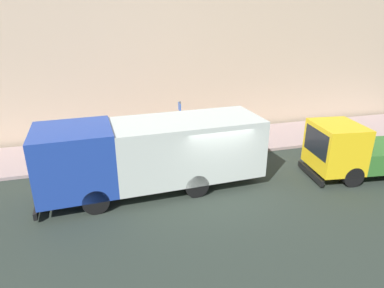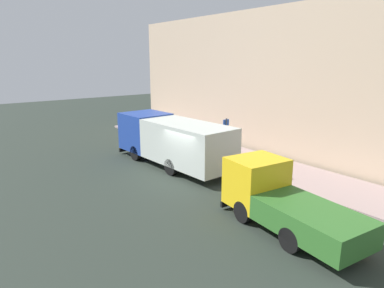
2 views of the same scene
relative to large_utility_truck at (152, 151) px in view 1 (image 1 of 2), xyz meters
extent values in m
plane|color=#2A332B|center=(-0.76, -2.36, -1.56)|extent=(80.00, 80.00, 0.00)
cube|color=#A78E8C|center=(4.07, -2.36, -1.48)|extent=(3.66, 30.00, 0.14)
cube|color=#CBAF92|center=(6.40, -2.36, 3.03)|extent=(0.50, 30.00, 9.16)
cube|color=#1F3E9F|center=(-0.13, 2.76, 0.05)|extent=(2.64, 2.77, 2.30)
cube|color=black|center=(-0.20, 4.07, 0.32)|extent=(2.11, 0.16, 1.29)
cube|color=silver|center=(0.07, -1.38, 0.01)|extent=(2.78, 5.76, 2.23)
cube|color=black|center=(-0.20, 4.15, -1.31)|extent=(2.41, 0.24, 0.24)
cylinder|color=black|center=(-1.21, 2.18, -1.10)|extent=(0.34, 0.92, 0.90)
cylinder|color=black|center=(1.00, 2.28, -1.10)|extent=(0.34, 0.92, 0.90)
cylinder|color=black|center=(-1.04, -1.44, -1.10)|extent=(0.34, 0.92, 0.90)
cylinder|color=black|center=(1.17, -1.33, -1.10)|extent=(0.34, 0.92, 0.90)
cube|color=yellow|center=(-0.97, -7.36, -0.19)|extent=(2.28, 1.99, 1.89)
cube|color=black|center=(-0.87, -6.51, 0.03)|extent=(1.76, 0.26, 1.06)
cube|color=black|center=(-0.86, -6.43, -1.32)|extent=(2.01, 0.35, 0.24)
cylinder|color=black|center=(-1.90, -7.61, -1.14)|extent=(0.39, 0.87, 0.84)
cylinder|color=black|center=(-0.12, -7.81, -1.14)|extent=(0.39, 0.87, 0.84)
cylinder|color=black|center=(-0.39, -10.19, -1.14)|extent=(0.39, 0.87, 0.84)
cylinder|color=brown|center=(3.57, -0.74, -0.99)|extent=(0.36, 0.36, 0.83)
cylinder|color=black|center=(3.57, -0.74, -0.29)|extent=(0.48, 0.48, 0.57)
sphere|color=#9A6647|center=(3.57, -0.74, 0.10)|extent=(0.21, 0.21, 0.21)
cylinder|color=#4C5156|center=(2.66, -1.72, -0.11)|extent=(0.08, 0.08, 2.60)
cube|color=blue|center=(2.66, -1.70, 0.94)|extent=(0.44, 0.03, 0.36)
camera|label=1|loc=(-11.52, 1.61, 4.76)|focal=30.96mm
camera|label=2|loc=(-10.70, -15.82, 4.51)|focal=31.65mm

